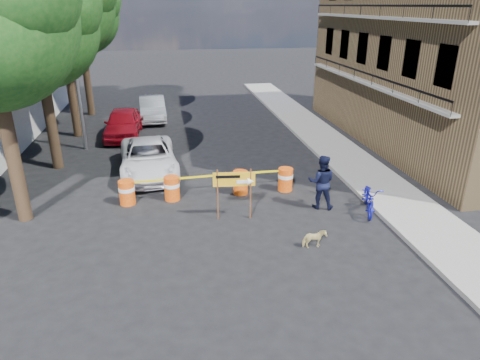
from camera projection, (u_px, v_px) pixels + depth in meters
name	position (u px, v px, depth m)	size (l,w,h in m)	color
ground	(235.00, 231.00, 13.64)	(120.00, 120.00, 0.00)	black
sidewalk_east	(345.00, 157.00, 20.05)	(2.40, 40.00, 0.15)	gray
apartment_building	(454.00, 20.00, 20.52)	(8.00, 16.00, 12.00)	olive
tree_mid_a	(36.00, 24.00, 16.68)	(5.25, 5.00, 8.68)	#332316
tree_mid_b	(60.00, 4.00, 20.97)	(5.67, 5.40, 9.62)	#332316
tree_far	(79.00, 13.00, 25.72)	(5.04, 4.80, 8.84)	#332316
streetlamp	(75.00, 59.00, 19.71)	(1.25, 0.18, 8.00)	gray
barrel_far_left	(127.00, 192.00, 15.31)	(0.58, 0.58, 0.90)	red
barrel_mid_left	(172.00, 188.00, 15.65)	(0.58, 0.58, 0.90)	red
barrel_mid_right	(240.00, 182.00, 16.17)	(0.58, 0.58, 0.90)	red
barrel_far_right	(285.00, 179.00, 16.46)	(0.58, 0.58, 0.90)	red
detour_sign	(239.00, 183.00, 13.94)	(1.38, 0.29, 1.78)	#592D19
pedestrian	(321.00, 182.00, 14.87)	(0.95, 0.74, 1.95)	black
bicycle	(371.00, 185.00, 14.55)	(0.69, 1.04, 1.99)	#1617B8
dog	(314.00, 239.00, 12.59)	(0.31, 0.69, 0.58)	#D4C279
suv_white	(148.00, 158.00, 18.10)	(2.29, 4.97, 1.38)	white
sedan_red	(123.00, 123.00, 23.07)	(1.79, 4.45, 1.52)	#A70D1C
sedan_silver	(152.00, 108.00, 26.59)	(1.51, 4.32, 1.42)	silver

